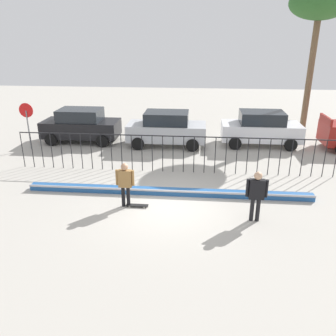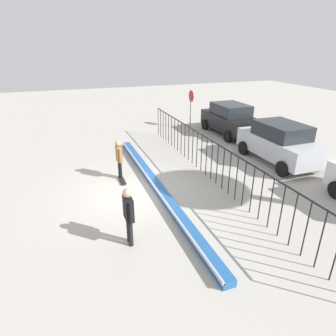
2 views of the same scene
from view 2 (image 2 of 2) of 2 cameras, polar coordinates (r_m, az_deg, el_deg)
The scene contains 9 objects.
ground_plane at distance 11.24m, azimuth -6.89°, elevation -4.67°, with size 60.00×60.00×0.00m, color #ADA89E.
bowl_coping_ledge at distance 11.40m, azimuth -2.38°, elevation -3.42°, with size 11.00×0.41×0.27m.
perimeter_fence at distance 11.91m, azimuth 8.67°, elevation 2.40°, with size 14.04×0.04×1.68m.
skateboarder at distance 12.07m, azimuth -9.65°, elevation 2.33°, with size 0.67×0.25×1.65m.
skateboard at distance 12.06m, azimuth -9.04°, elevation -2.45°, with size 0.80×0.20×0.07m.
camera_operator at distance 7.98m, azimuth -7.81°, elevation -8.53°, with size 0.71×0.26×1.75m.
parked_car_black at distance 18.68m, azimuth 12.14°, elevation 9.49°, with size 4.30×2.12×1.90m.
parked_car_silver at distance 14.67m, azimuth 21.23°, elevation 4.74°, with size 4.30×2.12×1.90m.
stop_sign at distance 19.75m, azimuth 4.54°, elevation 12.56°, with size 0.76×0.07×2.50m.
Camera 2 is at (9.73, -2.13, 5.20)m, focal length 30.81 mm.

